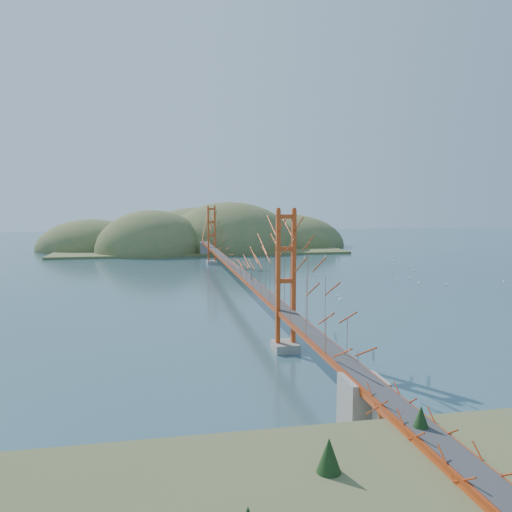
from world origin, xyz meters
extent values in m
plane|color=#2D4E5A|center=(0.00, 0.00, 0.00)|extent=(320.00, 320.00, 0.00)
cube|color=gray|center=(0.00, -30.00, 0.35)|extent=(2.00, 2.40, 0.70)
cube|color=gray|center=(0.00, 30.00, 0.35)|extent=(2.00, 2.40, 0.70)
cube|color=#A93812|center=(0.00, 0.00, 3.30)|extent=(1.40, 92.00, 0.16)
cube|color=#A93812|center=(0.00, 0.00, 3.10)|extent=(1.33, 92.00, 0.24)
cube|color=#38383A|center=(0.00, 0.00, 3.40)|extent=(1.19, 92.00, 0.03)
cube|color=gray|center=(0.00, -46.00, 1.65)|extent=(2.00, 2.20, 3.30)
cube|color=gray|center=(0.00, 46.00, 1.65)|extent=(2.20, 2.60, 3.30)
cube|color=#A93812|center=(0.00, -52.00, 3.30)|extent=(1.40, 12.00, 0.16)
cube|color=#A93812|center=(0.00, -52.00, 3.05)|extent=(1.33, 12.00, 0.30)
cube|color=gray|center=(0.00, -53.00, 1.47)|extent=(0.50, 0.70, 2.95)
cube|color=gray|center=(0.00, -50.00, 1.47)|extent=(0.50, 0.70, 2.95)
cube|color=gray|center=(0.00, -48.00, 1.47)|extent=(0.50, 0.70, 2.95)
cube|color=#59544C|center=(0.00, -48.50, 0.12)|extent=(9.00, 6.00, 0.24)
cube|color=maroon|center=(0.40, -47.80, 0.61)|extent=(3.70, 2.30, 0.75)
cube|color=gray|center=(0.40, -47.80, 1.04)|extent=(3.70, 2.30, 0.10)
cylinder|color=white|center=(0.40, -47.80, 1.49)|extent=(0.03, 0.03, 1.00)
cube|color=#4F5831|center=(-4.00, -51.00, 0.90)|extent=(24.00, 3.00, 1.80)
cone|color=black|center=(-5.04, -51.64, 3.55)|extent=(0.77, 0.77, 1.10)
cone|color=black|center=(-2.01, -55.82, 3.43)|extent=(0.60, 0.60, 0.85)
cone|color=black|center=(-10.54, -51.08, 3.48)|extent=(0.68, 0.68, 0.97)
cone|color=black|center=(-0.53, -55.97, 3.63)|extent=(0.88, 0.88, 1.25)
cone|color=black|center=(-2.06, -56.04, 3.53)|extent=(0.74, 0.74, 1.05)
cube|color=olive|center=(0.00, 64.00, 0.25)|extent=(70.00, 40.00, 0.60)
ellipsoid|color=olive|center=(-12.00, 56.00, 0.00)|extent=(28.00, 28.00, 21.00)
ellipsoid|color=olive|center=(8.00, 62.00, 0.00)|extent=(36.00, 36.00, 25.00)
ellipsoid|color=olive|center=(26.00, 70.00, 0.00)|extent=(32.00, 32.00, 18.00)
ellipsoid|color=olive|center=(-28.00, 68.00, 0.00)|extent=(28.00, 28.00, 16.00)
ellipsoid|color=olive|center=(2.00, 78.00, 0.00)|extent=(44.00, 44.00, 22.00)
cube|color=white|center=(21.25, 36.65, 0.06)|extent=(0.59, 0.28, 0.10)
cylinder|color=white|center=(21.25, 36.65, 0.37)|extent=(0.02, 0.02, 0.62)
cube|color=white|center=(26.58, 30.82, 0.06)|extent=(0.54, 0.45, 0.10)
cylinder|color=white|center=(26.58, 30.82, 0.35)|extent=(0.02, 0.02, 0.59)
cube|color=white|center=(31.85, -2.07, 0.06)|extent=(0.59, 0.48, 0.11)
cylinder|color=white|center=(31.85, -2.07, 0.38)|extent=(0.02, 0.02, 0.63)
cube|color=white|center=(34.49, 12.69, 0.06)|extent=(0.56, 0.35, 0.10)
cylinder|color=white|center=(34.49, 12.69, 0.35)|extent=(0.02, 0.02, 0.58)
cube|color=white|center=(15.79, 10.94, 0.05)|extent=(0.49, 0.45, 0.09)
cylinder|color=white|center=(15.79, 10.94, 0.33)|extent=(0.01, 0.01, 0.54)
cube|color=white|center=(12.48, -8.08, 0.06)|extent=(0.51, 0.48, 0.10)
cylinder|color=white|center=(12.48, -8.08, 0.35)|extent=(0.02, 0.02, 0.58)
cube|color=white|center=(42.52, -0.62, 0.05)|extent=(0.34, 0.50, 0.09)
cylinder|color=white|center=(42.52, -0.62, 0.32)|extent=(0.01, 0.01, 0.53)
cube|color=white|center=(29.76, 11.59, 0.06)|extent=(0.53, 0.44, 0.10)
cylinder|color=white|center=(29.76, 11.59, 0.34)|extent=(0.02, 0.02, 0.57)
cube|color=white|center=(41.26, 34.75, 0.07)|extent=(0.65, 0.27, 0.11)
cylinder|color=white|center=(41.26, 34.75, 0.41)|extent=(0.02, 0.02, 0.69)
cube|color=white|center=(26.54, 38.64, 0.07)|extent=(0.52, 0.59, 0.11)
cylinder|color=white|center=(26.54, 38.64, 0.39)|extent=(0.02, 0.02, 0.65)
cube|color=white|center=(27.17, 3.98, 0.05)|extent=(0.40, 0.47, 0.09)
cylinder|color=white|center=(27.17, 3.98, 0.31)|extent=(0.01, 0.01, 0.51)
cube|color=white|center=(12.20, -9.87, 0.07)|extent=(0.26, 0.63, 0.11)
cylinder|color=white|center=(12.20, -9.87, 0.40)|extent=(0.02, 0.02, 0.67)
cube|color=white|center=(28.59, 0.18, 0.06)|extent=(0.31, 0.55, 0.10)
cylinder|color=white|center=(28.59, 0.18, 0.34)|extent=(0.02, 0.02, 0.57)
cube|color=white|center=(29.12, 4.34, 0.06)|extent=(0.50, 0.57, 0.10)
cylinder|color=white|center=(29.12, 4.34, 0.38)|extent=(0.02, 0.02, 0.63)
camera|label=1|loc=(-9.86, -68.82, 12.03)|focal=35.00mm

